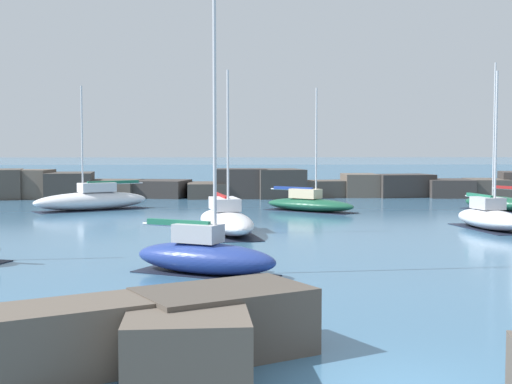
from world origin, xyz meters
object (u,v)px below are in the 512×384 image
Objects in this scene: sailboat_moored_3 at (490,217)px; sailboat_moored_6 at (309,203)px; sailboat_moored_0 at (92,200)px; sailboat_moored_4 at (498,202)px; sailboat_moored_1 at (226,220)px; sailboat_moored_7 at (204,254)px.

sailboat_moored_6 is (-8.57, 11.01, -0.08)m from sailboat_moored_3.
sailboat_moored_3 is 1.00× the size of sailboat_moored_6.
sailboat_moored_4 is (28.47, -1.45, -0.16)m from sailboat_moored_0.
sailboat_moored_7 is (-0.74, -12.17, 0.03)m from sailboat_moored_1.
sailboat_moored_4 is at bearing 32.45° from sailboat_moored_1.
sailboat_moored_4 is 1.22× the size of sailboat_moored_6.
sailboat_moored_6 is 0.77× the size of sailboat_moored_7.
sailboat_moored_0 is 1.01× the size of sailboat_moored_1.
sailboat_moored_7 is (-15.04, -13.10, 0.05)m from sailboat_moored_3.
sailboat_moored_1 is at bearing -115.64° from sailboat_moored_6.
sailboat_moored_3 is 19.95m from sailboat_moored_7.
sailboat_moored_4 is 13.29m from sailboat_moored_6.
sailboat_moored_7 is at bearing -129.16° from sailboat_moored_4.
sailboat_moored_7 reaches higher than sailboat_moored_3.
sailboat_moored_7 is (8.71, -25.71, -0.04)m from sailboat_moored_0.
sailboat_moored_0 is at bearing 108.71° from sailboat_moored_7.
sailboat_moored_3 is 13.95m from sailboat_moored_6.
sailboat_moored_4 is 0.94× the size of sailboat_moored_7.
sailboat_moored_6 is 24.96m from sailboat_moored_7.
sailboat_moored_0 is 16.52m from sailboat_moored_1.
sailboat_moored_4 is at bearing -2.91° from sailboat_moored_0.
sailboat_moored_4 reaches higher than sailboat_moored_1.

